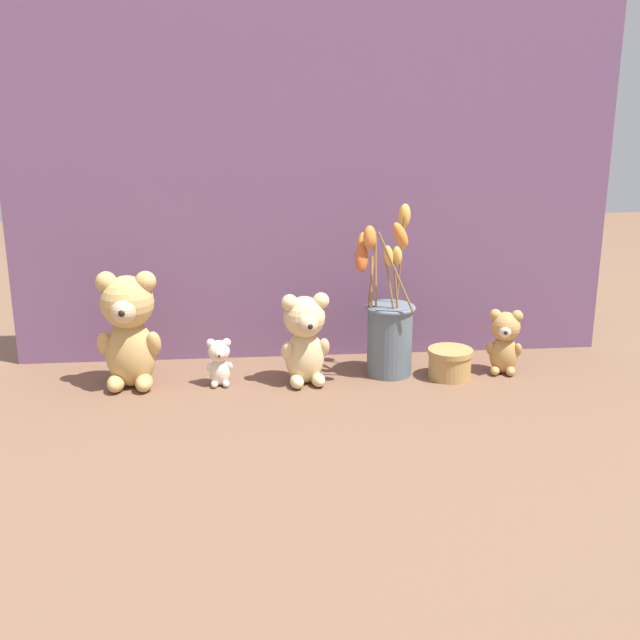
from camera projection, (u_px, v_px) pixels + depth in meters
The scene contains 8 objects.
ground_plane at pixel (321, 382), 1.59m from camera, with size 4.00×4.00×0.00m, color brown.
backdrop_wall at pixel (313, 173), 1.63m from camera, with size 1.25×0.02×0.78m.
teddy_bear_large at pixel (129, 328), 1.53m from camera, with size 0.12×0.12×0.23m.
teddy_bear_medium at pixel (305, 337), 1.55m from camera, with size 0.10×0.09×0.18m.
teddy_bear_small at pixel (505, 340), 1.61m from camera, with size 0.07×0.07×0.13m.
teddy_bear_tiny at pixel (219, 361), 1.55m from camera, with size 0.05×0.05×0.10m.
flower_vase at pixel (389, 327), 1.60m from camera, with size 0.12×0.15×0.34m.
decorative_tin_tall at pixel (450, 363), 1.60m from camera, with size 0.09×0.09×0.06m.
Camera 1 is at (-0.14, -1.48, 0.57)m, focal length 45.00 mm.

